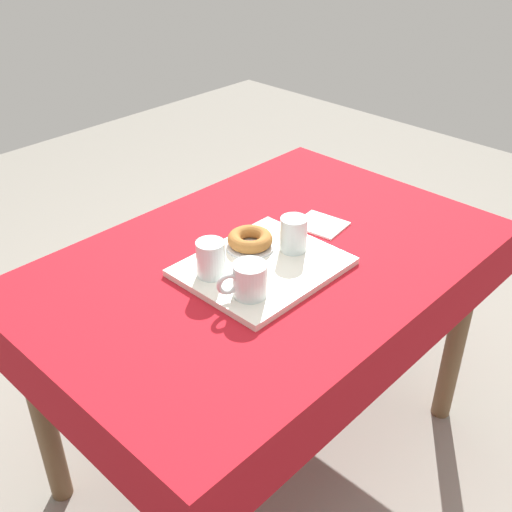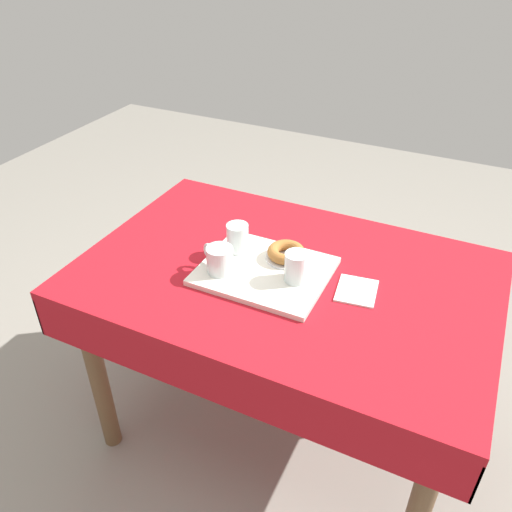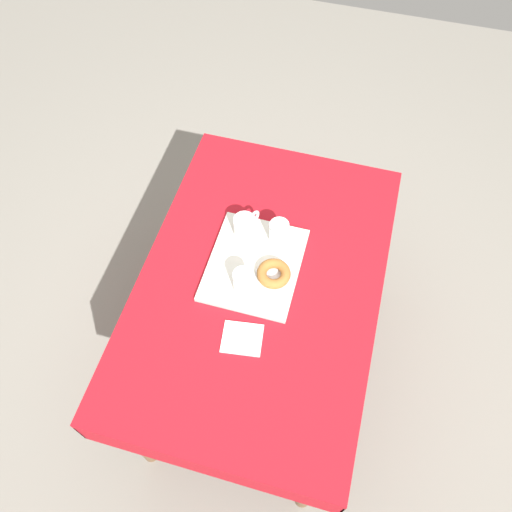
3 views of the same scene
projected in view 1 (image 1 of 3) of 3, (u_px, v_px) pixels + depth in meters
The scene contains 9 objects.
ground_plane at pixel (264, 450), 2.06m from camera, with size 6.00×6.00×0.00m, color gray.
dining_table at pixel (266, 292), 1.71m from camera, with size 1.29×0.86×0.76m.
serving_tray at pixel (262, 267), 1.59m from camera, with size 0.39×0.33×0.02m, color silver.
tea_mug_left at pixel (249, 281), 1.45m from camera, with size 0.12×0.08×0.08m.
water_glass_near at pixel (294, 235), 1.63m from camera, with size 0.07×0.07×0.09m.
water_glass_far at pixel (211, 260), 1.52m from camera, with size 0.07×0.07×0.09m.
donut_plate_left at pixel (250, 246), 1.66m from camera, with size 0.13×0.13×0.01m, color silver.
sugar_donut_left at pixel (250, 239), 1.65m from camera, with size 0.12×0.12×0.04m, color #A3662D.
paper_napkin at pixel (321, 224), 1.79m from camera, with size 0.12×0.13×0.01m, color white.
Camera 1 is at (1.03, 0.95, 1.64)m, focal length 43.41 mm.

